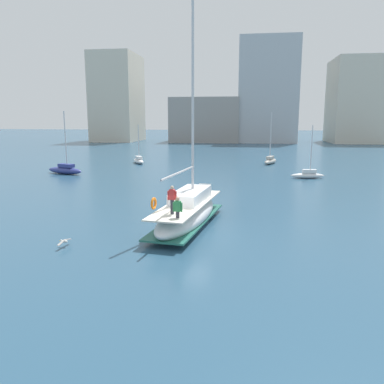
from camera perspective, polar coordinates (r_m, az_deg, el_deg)
name	(u,v)px	position (r m, az deg, el deg)	size (l,w,h in m)	color
ground_plane	(188,234)	(22.71, -0.62, -6.24)	(400.00, 400.00, 0.00)	#284C66
main_sailboat	(188,212)	(24.24, -0.63, -2.89)	(3.69, 9.84, 14.13)	silver
moored_sloop_near	(139,160)	(58.48, -7.84, 4.63)	(3.05, 4.23, 5.72)	white
moored_sloop_far	(308,174)	(45.38, 16.61, 2.48)	(3.83, 1.39, 5.87)	silver
moored_catamaran	(65,169)	(49.43, -18.11, 3.17)	(5.23, 2.77, 7.46)	navy
moored_cutter_left	(270,160)	(58.55, 11.41, 4.58)	(2.55, 4.70, 7.46)	#B7B2A8
seagull	(64,241)	(21.55, -18.23, -6.87)	(0.48, 1.18, 0.17)	silver
waterfront_buildings	(242,100)	(112.86, 7.33, 13.18)	(78.95, 19.56, 27.57)	beige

